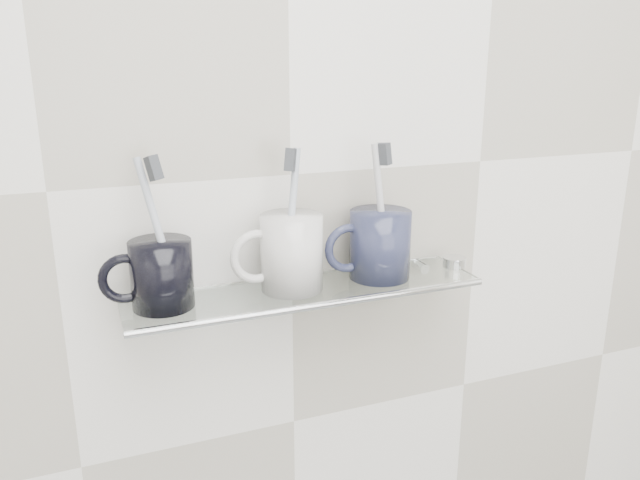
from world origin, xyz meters
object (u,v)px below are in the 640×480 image
mug_left (162,274)px  mug_center (292,253)px  mug_right (380,244)px  shelf_glass (306,291)px

mug_left → mug_center: size_ratio=0.84×
mug_left → mug_center: mug_center is taller
mug_right → mug_center: bearing=175.9°
shelf_glass → mug_left: bearing=178.5°
mug_left → mug_center: 0.18m
shelf_glass → mug_center: mug_center is taller
mug_center → mug_right: mug_center is taller
shelf_glass → mug_right: size_ratio=5.02×
shelf_glass → mug_center: bearing=165.4°
shelf_glass → mug_center: (-0.02, 0.00, 0.06)m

